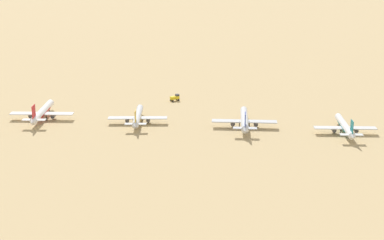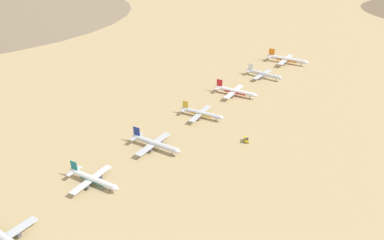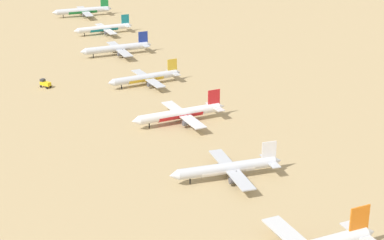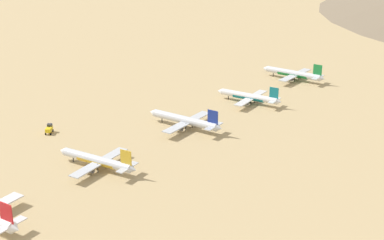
{
  "view_description": "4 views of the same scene",
  "coord_description": "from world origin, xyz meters",
  "px_view_note": "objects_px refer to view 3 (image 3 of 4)",
  "views": [
    {
      "loc": [
        -296.21,
        -25.38,
        93.08
      ],
      "look_at": [
        -8.56,
        -27.62,
        4.11
      ],
      "focal_mm": 56.15,
      "sensor_mm": 36.0,
      "label": 1
    },
    {
      "loc": [
        109.4,
        -224.07,
        129.33
      ],
      "look_at": [
        -0.55,
        -14.8,
        4.75
      ],
      "focal_mm": 34.28,
      "sensor_mm": 36.0,
      "label": 2
    },
    {
      "loc": [
        117.01,
        271.89,
        97.75
      ],
      "look_at": [
        7.44,
        62.05,
        5.11
      ],
      "focal_mm": 61.67,
      "sensor_mm": 36.0,
      "label": 3
    },
    {
      "loc": [
        -126.91,
        145.87,
        90.49
      ],
      "look_at": [
        -10.97,
        -54.23,
        4.68
      ],
      "focal_mm": 50.53,
      "sensor_mm": 36.0,
      "label": 4
    }
  ],
  "objects_px": {
    "parked_jet_0": "(83,11)",
    "parked_jet_4": "(181,114)",
    "parked_jet_5": "(228,168)",
    "service_truck": "(45,83)",
    "parked_jet_1": "(104,28)",
    "parked_jet_2": "(118,48)",
    "parked_jet_3": "(146,78)"
  },
  "relations": [
    {
      "from": "parked_jet_0",
      "to": "parked_jet_4",
      "type": "height_order",
      "value": "parked_jet_0"
    },
    {
      "from": "parked_jet_5",
      "to": "service_truck",
      "type": "xyz_separation_m",
      "value": [
        27.23,
        -121.38,
        -1.72
      ]
    },
    {
      "from": "parked_jet_1",
      "to": "parked_jet_5",
      "type": "bearing_deg",
      "value": 80.77
    },
    {
      "from": "parked_jet_0",
      "to": "service_truck",
      "type": "xyz_separation_m",
      "value": [
        65.42,
        137.6,
        -1.86
      ]
    },
    {
      "from": "parked_jet_2",
      "to": "parked_jet_5",
      "type": "distance_m",
      "value": 158.98
    },
    {
      "from": "service_truck",
      "to": "parked_jet_3",
      "type": "bearing_deg",
      "value": 156.91
    },
    {
      "from": "parked_jet_0",
      "to": "parked_jet_1",
      "type": "xyz_separation_m",
      "value": [
        4.78,
        53.46,
        -0.35
      ]
    },
    {
      "from": "parked_jet_1",
      "to": "parked_jet_2",
      "type": "relative_size",
      "value": 0.92
    },
    {
      "from": "parked_jet_2",
      "to": "parked_jet_5",
      "type": "height_order",
      "value": "parked_jet_2"
    },
    {
      "from": "parked_jet_1",
      "to": "parked_jet_2",
      "type": "bearing_deg",
      "value": 77.98
    },
    {
      "from": "parked_jet_0",
      "to": "parked_jet_4",
      "type": "bearing_deg",
      "value": 81.86
    },
    {
      "from": "parked_jet_0",
      "to": "parked_jet_3",
      "type": "height_order",
      "value": "parked_jet_0"
    },
    {
      "from": "parked_jet_3",
      "to": "parked_jet_5",
      "type": "distance_m",
      "value": 104.2
    },
    {
      "from": "parked_jet_2",
      "to": "parked_jet_5",
      "type": "xyz_separation_m",
      "value": [
        23.13,
        157.29,
        -0.15
      ]
    },
    {
      "from": "parked_jet_4",
      "to": "parked_jet_1",
      "type": "bearing_deg",
      "value": -99.18
    },
    {
      "from": "parked_jet_0",
      "to": "parked_jet_1",
      "type": "distance_m",
      "value": 53.68
    },
    {
      "from": "service_truck",
      "to": "parked_jet_5",
      "type": "bearing_deg",
      "value": 102.64
    },
    {
      "from": "parked_jet_1",
      "to": "service_truck",
      "type": "xyz_separation_m",
      "value": [
        60.63,
        84.14,
        -1.52
      ]
    },
    {
      "from": "parked_jet_1",
      "to": "parked_jet_2",
      "type": "xyz_separation_m",
      "value": [
        10.27,
        48.24,
        0.34
      ]
    },
    {
      "from": "service_truck",
      "to": "parked_jet_1",
      "type": "bearing_deg",
      "value": -125.78
    },
    {
      "from": "parked_jet_0",
      "to": "parked_jet_4",
      "type": "distance_m",
      "value": 208.92
    },
    {
      "from": "parked_jet_3",
      "to": "service_truck",
      "type": "height_order",
      "value": "parked_jet_3"
    },
    {
      "from": "parked_jet_2",
      "to": "parked_jet_3",
      "type": "distance_m",
      "value": 54.79
    },
    {
      "from": "parked_jet_1",
      "to": "parked_jet_5",
      "type": "height_order",
      "value": "parked_jet_5"
    },
    {
      "from": "parked_jet_4",
      "to": "parked_jet_3",
      "type": "bearing_deg",
      "value": -98.21
    },
    {
      "from": "parked_jet_4",
      "to": "service_truck",
      "type": "relative_size",
      "value": 7.18
    },
    {
      "from": "parked_jet_3",
      "to": "service_truck",
      "type": "distance_m",
      "value": 46.96
    },
    {
      "from": "parked_jet_2",
      "to": "parked_jet_5",
      "type": "bearing_deg",
      "value": 81.64
    },
    {
      "from": "parked_jet_0",
      "to": "parked_jet_3",
      "type": "bearing_deg",
      "value": 81.89
    },
    {
      "from": "parked_jet_2",
      "to": "parked_jet_4",
      "type": "relative_size",
      "value": 0.99
    },
    {
      "from": "parked_jet_5",
      "to": "parked_jet_4",
      "type": "bearing_deg",
      "value": -99.38
    },
    {
      "from": "parked_jet_1",
      "to": "parked_jet_3",
      "type": "bearing_deg",
      "value": 80.34
    }
  ]
}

